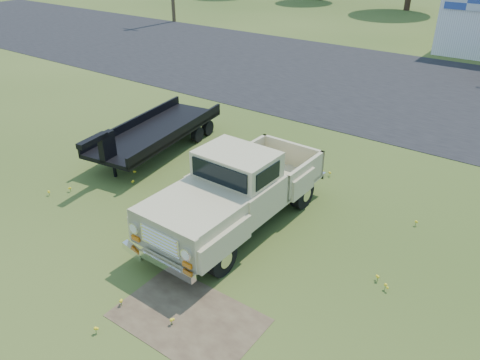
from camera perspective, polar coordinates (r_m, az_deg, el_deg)
name	(u,v)px	position (r m, az deg, el deg)	size (l,w,h in m)	color
ground	(220,228)	(12.73, -2.47, -5.83)	(140.00, 140.00, 0.00)	#334A17
asphalt_lot	(404,89)	(25.16, 19.37, 10.43)	(90.00, 14.00, 0.02)	black
dirt_patch_a	(188,318)	(10.22, -6.31, -16.38)	(3.00, 2.00, 0.01)	#493727
dirt_patch_b	(236,162)	(16.18, -0.45, 2.24)	(2.20, 1.60, 0.01)	#493727
vintage_pickup_truck	(237,189)	(12.27, -0.35, -1.16)	(2.35, 6.05, 2.19)	tan
flatbed_trailer	(156,129)	(16.98, -10.17, 6.17)	(2.03, 6.10, 1.66)	black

